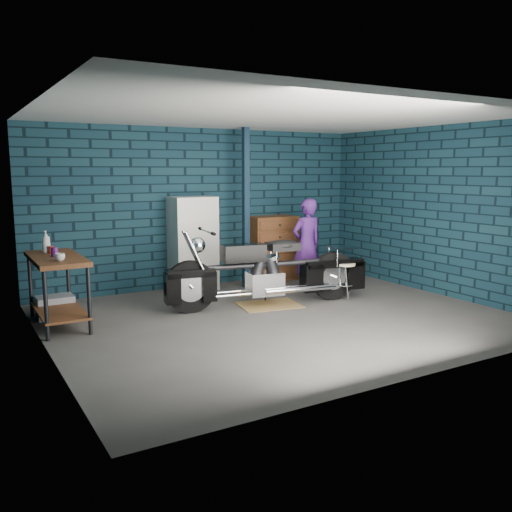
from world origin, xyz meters
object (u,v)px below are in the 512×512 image
(tool_chest, at_px, (272,248))
(shop_stool, at_px, (345,281))
(locker, at_px, (193,244))
(motorcycle, at_px, (269,267))
(workbench, at_px, (58,291))
(storage_bin, at_px, (55,307))
(person, at_px, (307,244))

(tool_chest, height_order, shop_stool, tool_chest)
(locker, bearing_deg, shop_stool, -46.22)
(motorcycle, xyz_separation_m, tool_chest, (1.03, 1.57, -0.00))
(motorcycle, relative_size, locker, 1.71)
(motorcycle, xyz_separation_m, shop_stool, (1.22, -0.26, -0.30))
(workbench, xyz_separation_m, shop_stool, (4.13, -0.74, -0.17))
(workbench, height_order, tool_chest, tool_chest)
(motorcycle, height_order, tool_chest, motorcycle)
(workbench, relative_size, storage_bin, 2.92)
(motorcycle, bearing_deg, tool_chest, 66.37)
(motorcycle, height_order, locker, locker)
(workbench, bearing_deg, locker, 24.68)
(workbench, height_order, shop_stool, workbench)
(person, height_order, tool_chest, person)
(workbench, relative_size, motorcycle, 0.53)
(storage_bin, bearing_deg, tool_chest, 9.74)
(motorcycle, xyz_separation_m, storage_bin, (-2.89, 0.90, -0.44))
(person, xyz_separation_m, locker, (-1.67, 0.93, 0.02))
(storage_bin, bearing_deg, workbench, -92.73)
(motorcycle, bearing_deg, workbench, -179.80)
(storage_bin, distance_m, locker, 2.53)
(locker, distance_m, tool_chest, 1.57)
(storage_bin, height_order, locker, locker)
(person, xyz_separation_m, storage_bin, (-4.02, 0.25, -0.62))
(shop_stool, bearing_deg, motorcycle, 168.02)
(storage_bin, xyz_separation_m, locker, (2.35, 0.67, 0.63))
(storage_bin, bearing_deg, locker, 15.94)
(workbench, relative_size, tool_chest, 1.19)
(storage_bin, relative_size, tool_chest, 0.41)
(locker, bearing_deg, storage_bin, -164.06)
(workbench, bearing_deg, tool_chest, 15.49)
(storage_bin, height_order, tool_chest, tool_chest)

